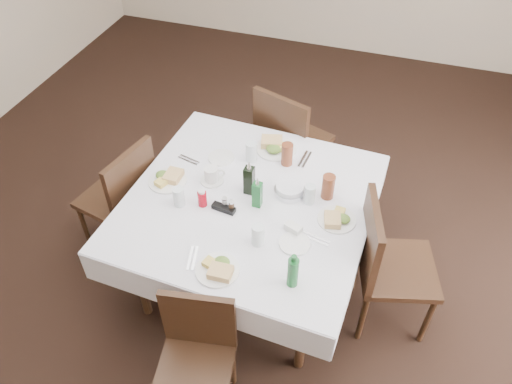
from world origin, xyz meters
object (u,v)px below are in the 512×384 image
ketchup_bottle (202,198)px  chair_west (124,194)px  chair_east (384,260)px  green_bottle (293,272)px  oil_cruet_dark (249,179)px  coffee_mug (212,175)px  chair_north (288,138)px  chair_south (197,351)px  water_s (258,235)px  water_n (251,152)px  dining_table (249,208)px  bread_basket (290,189)px  water_e (310,194)px  oil_cruet_green (257,194)px  water_w (179,197)px

ketchup_bottle → chair_west: bearing=169.2°
chair_east → green_bottle: bearing=-133.0°
oil_cruet_dark → coffee_mug: bearing=175.8°
chair_north → ketchup_bottle: chair_north is taller
chair_south → water_s: bearing=75.8°
chair_south → oil_cruet_dark: (-0.03, 0.98, 0.39)m
chair_west → green_bottle: size_ratio=4.13×
chair_north → water_n: 0.62m
dining_table → bread_basket: bearing=31.4°
water_n → water_s: 0.74m
water_n → coffee_mug: bearing=-121.6°
chair_west → bread_basket: 1.18m
dining_table → water_e: water_e is taller
chair_north → dining_table: bearing=-90.1°
oil_cruet_green → oil_cruet_dark: bearing=131.3°
oil_cruet_dark → green_bottle: (0.44, -0.60, -0.01)m
bread_basket → coffee_mug: (-0.50, -0.05, 0.02)m
water_s → green_bottle: bearing=-39.3°
chair_south → ketchup_bottle: ketchup_bottle is taller
ketchup_bottle → coffee_mug: bearing=96.5°
coffee_mug → bread_basket: bearing=5.5°
water_e → chair_south: bearing=-108.9°
coffee_mug → chair_east: bearing=-6.3°
chair_south → chair_north: bearing=90.3°
chair_north → chair_west: bearing=-134.9°
dining_table → chair_south: (0.01, -0.91, -0.21)m
chair_north → chair_south: bearing=-89.7°
chair_west → water_s: chair_west is taller
chair_south → water_s: (0.15, 0.59, 0.35)m
water_n → water_w: size_ratio=1.10×
dining_table → chair_west: size_ratio=1.66×
water_s → water_e: 0.46m
oil_cruet_dark → green_bottle: bearing=-53.5°
chair_north → chair_west: chair_north is taller
chair_south → oil_cruet_green: bearing=86.8°
water_w → ketchup_bottle: size_ratio=1.07×
water_s → water_w: water_s is taller
chair_north → chair_south: (0.01, -1.83, -0.09)m
oil_cruet_dark → dining_table: bearing=-71.7°
water_n → dining_table: bearing=-73.5°
chair_west → coffee_mug: chair_west is taller
oil_cruet_dark → ketchup_bottle: size_ratio=2.06×
chair_north → ketchup_bottle: (-0.26, -1.05, 0.25)m
chair_south → chair_east: 1.23m
dining_table → green_bottle: 0.70m
chair_east → water_n: chair_east is taller
chair_south → green_bottle: (0.41, 0.38, 0.38)m
oil_cruet_green → coffee_mug: 0.36m
water_n → water_w: bearing=-117.7°
chair_east → water_e: chair_east is taller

